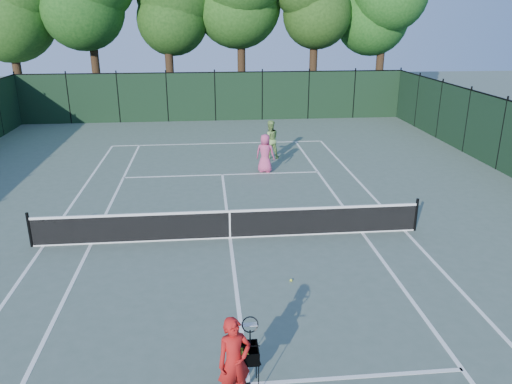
{
  "coord_description": "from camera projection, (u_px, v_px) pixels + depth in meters",
  "views": [
    {
      "loc": [
        -0.59,
        -13.8,
        6.39
      ],
      "look_at": [
        0.89,
        1.0,
        1.1
      ],
      "focal_mm": 35.0,
      "sensor_mm": 36.0,
      "label": 1
    }
  ],
  "objects": [
    {
      "name": "fence_far",
      "position": [
        215.0,
        97.0,
        31.51
      ],
      "size": [
        24.0,
        0.05,
        3.0
      ],
      "primitive_type": "cube",
      "color": "black",
      "rests_on": "ground"
    },
    {
      "name": "baseline_far",
      "position": [
        219.0,
        143.0,
        26.27
      ],
      "size": [
        10.97,
        0.1,
        0.01
      ],
      "primitive_type": "cube",
      "color": "white",
      "rests_on": "ground"
    },
    {
      "name": "sideline_doubles_left",
      "position": [
        43.0,
        246.0,
        14.62
      ],
      "size": [
        0.1,
        23.77,
        0.01
      ],
      "primitive_type": "cube",
      "color": "white",
      "rests_on": "ground"
    },
    {
      "name": "tennis_net",
      "position": [
        230.0,
        224.0,
        14.97
      ],
      "size": [
        11.69,
        0.09,
        1.06
      ],
      "color": "black",
      "rests_on": "ground"
    },
    {
      "name": "service_line_near",
      "position": [
        248.0,
        384.0,
        9.13
      ],
      "size": [
        8.23,
        0.1,
        0.01
      ],
      "primitive_type": "cube",
      "color": "white",
      "rests_on": "ground"
    },
    {
      "name": "player_pink",
      "position": [
        265.0,
        153.0,
        21.25
      ],
      "size": [
        0.95,
        0.79,
        1.66
      ],
      "rotation": [
        0.0,
        0.0,
        2.76
      ],
      "color": "#C84679",
      "rests_on": "ground"
    },
    {
      "name": "sideline_doubles_right",
      "position": [
        405.0,
        231.0,
        15.65
      ],
      "size": [
        0.1,
        23.77,
        0.01
      ],
      "primitive_type": "cube",
      "color": "white",
      "rests_on": "ground"
    },
    {
      "name": "center_service_line",
      "position": [
        230.0,
        238.0,
        15.13
      ],
      "size": [
        0.1,
        12.8,
        0.01
      ],
      "primitive_type": "cube",
      "color": "white",
      "rests_on": "ground"
    },
    {
      "name": "coach",
      "position": [
        234.0,
        361.0,
        8.48
      ],
      "size": [
        0.82,
        0.81,
        1.65
      ],
      "rotation": [
        0.0,
        0.0,
        0.32
      ],
      "color": "red",
      "rests_on": "ground"
    },
    {
      "name": "ball_hopper",
      "position": [
        246.0,
        354.0,
        8.84
      ],
      "size": [
        0.51,
        0.51,
        0.86
      ],
      "rotation": [
        0.0,
        0.0,
        0.14
      ],
      "color": "black",
      "rests_on": "ground"
    },
    {
      "name": "loose_ball_midcourt",
      "position": [
        291.0,
        280.0,
        12.66
      ],
      "size": [
        0.07,
        0.07,
        0.07
      ],
      "primitive_type": "sphere",
      "color": "#DBF131",
      "rests_on": "ground"
    },
    {
      "name": "service_line_far",
      "position": [
        222.0,
        175.0,
        21.13
      ],
      "size": [
        8.23,
        0.1,
        0.01
      ],
      "primitive_type": "cube",
      "color": "white",
      "rests_on": "ground"
    },
    {
      "name": "sideline_singles_right",
      "position": [
        362.0,
        232.0,
        15.52
      ],
      "size": [
        0.1,
        23.77,
        0.01
      ],
      "primitive_type": "cube",
      "color": "white",
      "rests_on": "ground"
    },
    {
      "name": "sideline_singles_left",
      "position": [
        91.0,
        244.0,
        14.74
      ],
      "size": [
        0.1,
        23.77,
        0.01
      ],
      "primitive_type": "cube",
      "color": "white",
      "rests_on": "ground"
    },
    {
      "name": "player_green",
      "position": [
        270.0,
        139.0,
        23.3
      ],
      "size": [
        0.96,
        0.79,
        1.8
      ],
      "rotation": [
        0.0,
        0.0,
        3.28
      ],
      "color": "#86B359",
      "rests_on": "ground"
    },
    {
      "name": "ground",
      "position": [
        230.0,
        238.0,
        15.13
      ],
      "size": [
        90.0,
        90.0,
        0.0
      ],
      "primitive_type": "plane",
      "color": "#4E5F52",
      "rests_on": "ground"
    }
  ]
}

